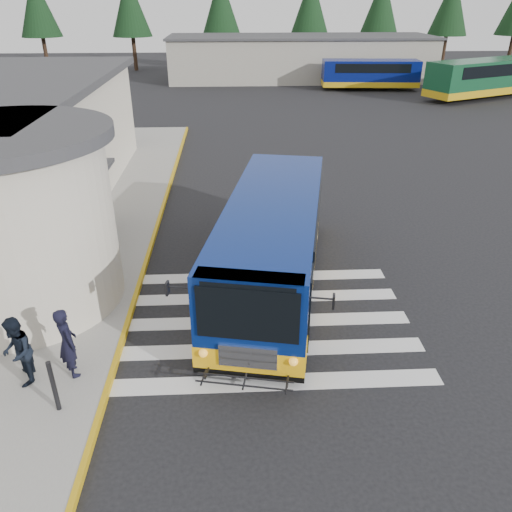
{
  "coord_description": "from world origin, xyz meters",
  "views": [
    {
      "loc": [
        -1.18,
        -11.86,
        7.83
      ],
      "look_at": [
        -0.61,
        -0.5,
        1.84
      ],
      "focal_mm": 35.0,
      "sensor_mm": 36.0,
      "label": 1
    }
  ],
  "objects_px": {
    "bollard": "(54,386)",
    "far_bus_b": "(482,77)",
    "pedestrian_a": "(67,342)",
    "transit_bus": "(272,247)",
    "far_bus_a": "(370,73)",
    "pedestrian_b": "(17,352)"
  },
  "relations": [
    {
      "from": "bollard",
      "to": "far_bus_b",
      "type": "xyz_separation_m",
      "value": [
        24.68,
        34.65,
        0.95
      ]
    },
    {
      "from": "pedestrian_a",
      "to": "far_bus_b",
      "type": "height_order",
      "value": "far_bus_b"
    },
    {
      "from": "transit_bus",
      "to": "bollard",
      "type": "xyz_separation_m",
      "value": [
        -4.84,
        -5.0,
        -0.54
      ]
    },
    {
      "from": "bollard",
      "to": "far_bus_b",
      "type": "bearing_deg",
      "value": 54.53
    },
    {
      "from": "pedestrian_a",
      "to": "far_bus_a",
      "type": "xyz_separation_m",
      "value": [
        16.51,
        38.29,
        0.44
      ]
    },
    {
      "from": "transit_bus",
      "to": "far_bus_a",
      "type": "xyz_separation_m",
      "value": [
        11.66,
        34.42,
        0.14
      ]
    },
    {
      "from": "transit_bus",
      "to": "pedestrian_b",
      "type": "bearing_deg",
      "value": -133.67
    },
    {
      "from": "bollard",
      "to": "far_bus_b",
      "type": "relative_size",
      "value": 0.12
    },
    {
      "from": "pedestrian_b",
      "to": "transit_bus",
      "type": "bearing_deg",
      "value": 108.62
    },
    {
      "from": "pedestrian_a",
      "to": "bollard",
      "type": "bearing_deg",
      "value": 145.38
    },
    {
      "from": "transit_bus",
      "to": "bollard",
      "type": "relative_size",
      "value": 8.06
    },
    {
      "from": "pedestrian_a",
      "to": "far_bus_b",
      "type": "relative_size",
      "value": 0.16
    },
    {
      "from": "pedestrian_b",
      "to": "far_bus_a",
      "type": "distance_m",
      "value": 42.32
    },
    {
      "from": "transit_bus",
      "to": "pedestrian_a",
      "type": "xyz_separation_m",
      "value": [
        -4.84,
        -3.87,
        -0.3
      ]
    },
    {
      "from": "pedestrian_a",
      "to": "far_bus_a",
      "type": "bearing_deg",
      "value": -57.99
    },
    {
      "from": "pedestrian_b",
      "to": "pedestrian_a",
      "type": "bearing_deg",
      "value": 86.7
    },
    {
      "from": "far_bus_a",
      "to": "bollard",
      "type": "bearing_deg",
      "value": 161.5
    },
    {
      "from": "pedestrian_a",
      "to": "bollard",
      "type": "height_order",
      "value": "pedestrian_a"
    },
    {
      "from": "transit_bus",
      "to": "far_bus_b",
      "type": "bearing_deg",
      "value": 67.44
    },
    {
      "from": "pedestrian_a",
      "to": "far_bus_a",
      "type": "distance_m",
      "value": 41.7
    },
    {
      "from": "pedestrian_b",
      "to": "far_bus_a",
      "type": "xyz_separation_m",
      "value": [
        17.51,
        38.53,
        0.47
      ]
    },
    {
      "from": "transit_bus",
      "to": "far_bus_a",
      "type": "relative_size",
      "value": 1.13
    }
  ]
}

